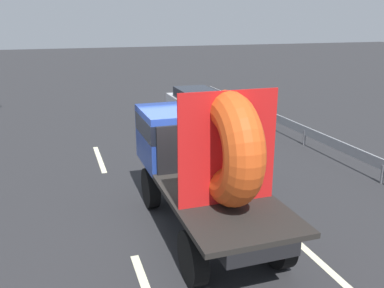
% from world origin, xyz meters
% --- Properties ---
extents(ground_plane, '(120.00, 120.00, 0.00)m').
position_xyz_m(ground_plane, '(0.00, 0.00, 0.00)').
color(ground_plane, '#28282B').
extents(flatbed_truck, '(2.02, 5.21, 3.33)m').
position_xyz_m(flatbed_truck, '(0.21, -0.47, 1.69)').
color(flatbed_truck, black).
rests_on(flatbed_truck, ground_plane).
extents(distant_sedan, '(1.77, 4.12, 1.34)m').
position_xyz_m(distant_sedan, '(3.58, 9.63, 0.72)').
color(distant_sedan, black).
rests_on(distant_sedan, ground_plane).
extents(guardrail, '(0.10, 15.77, 0.71)m').
position_xyz_m(guardrail, '(5.96, 6.01, 0.53)').
color(guardrail, gray).
rests_on(guardrail, ground_plane).
extents(lane_dash_left_far, '(0.16, 2.78, 0.01)m').
position_xyz_m(lane_dash_left_far, '(-1.47, 4.80, 0.00)').
color(lane_dash_left_far, beige).
rests_on(lane_dash_left_far, ground_plane).
extents(lane_dash_right_near, '(0.16, 2.92, 0.01)m').
position_xyz_m(lane_dash_right_near, '(1.90, -3.15, 0.00)').
color(lane_dash_right_near, beige).
rests_on(lane_dash_right_near, ground_plane).
extents(lane_dash_right_far, '(0.16, 2.34, 0.01)m').
position_xyz_m(lane_dash_right_far, '(1.90, 4.99, 0.00)').
color(lane_dash_right_far, beige).
rests_on(lane_dash_right_far, ground_plane).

